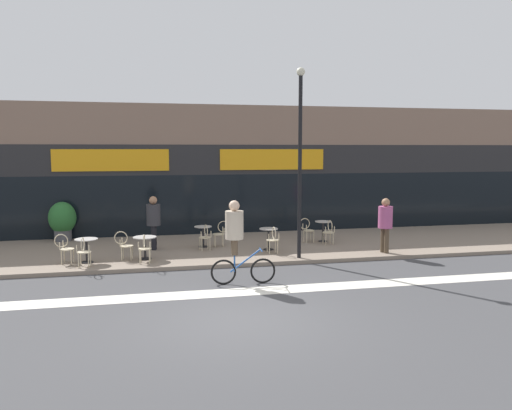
% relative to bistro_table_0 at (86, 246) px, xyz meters
% --- Properties ---
extents(ground_plane, '(120.00, 120.00, 0.00)m').
position_rel_bistro_table_0_xyz_m(ground_plane, '(3.69, -5.59, -0.64)').
color(ground_plane, '#424244').
extents(sidewalk_slab, '(40.00, 5.50, 0.12)m').
position_rel_bistro_table_0_xyz_m(sidewalk_slab, '(3.69, 1.66, -0.58)').
color(sidewalk_slab, gray).
rests_on(sidewalk_slab, ground).
extents(storefront_facade, '(40.00, 4.06, 5.31)m').
position_rel_bistro_table_0_xyz_m(storefront_facade, '(3.69, 6.37, 2.01)').
color(storefront_facade, '#7F6656').
rests_on(storefront_facade, ground).
extents(bike_lane_stripe, '(36.00, 0.70, 0.01)m').
position_rel_bistro_table_0_xyz_m(bike_lane_stripe, '(3.69, -3.65, -0.64)').
color(bike_lane_stripe, silver).
rests_on(bike_lane_stripe, ground).
extents(bistro_table_0, '(0.68, 0.68, 0.73)m').
position_rel_bistro_table_0_xyz_m(bistro_table_0, '(0.00, 0.00, 0.00)').
color(bistro_table_0, black).
rests_on(bistro_table_0, sidewalk_slab).
extents(bistro_table_1, '(0.72, 0.72, 0.71)m').
position_rel_bistro_table_0_xyz_m(bistro_table_1, '(1.73, 0.13, -0.01)').
color(bistro_table_1, black).
rests_on(bistro_table_1, sidewalk_slab).
extents(bistro_table_2, '(0.61, 0.61, 0.73)m').
position_rel_bistro_table_0_xyz_m(bistro_table_2, '(3.71, 1.69, -0.01)').
color(bistro_table_2, black).
rests_on(bistro_table_2, sidewalk_slab).
extents(bistro_table_3, '(0.64, 0.64, 0.74)m').
position_rel_bistro_table_0_xyz_m(bistro_table_3, '(5.84, 0.74, -0.00)').
color(bistro_table_3, black).
rests_on(bistro_table_3, sidewalk_slab).
extents(bistro_table_4, '(0.60, 0.60, 0.76)m').
position_rel_bistro_table_0_xyz_m(bistro_table_4, '(8.18, 1.79, 0.01)').
color(bistro_table_4, black).
rests_on(bistro_table_4, sidewalk_slab).
extents(cafe_chair_0_near, '(0.43, 0.59, 0.90)m').
position_rel_bistro_table_0_xyz_m(cafe_chair_0_near, '(-0.01, -0.63, -0.00)').
color(cafe_chair_0_near, beige).
rests_on(cafe_chair_0_near, sidewalk_slab).
extents(cafe_chair_0_side, '(0.60, 0.45, 0.90)m').
position_rel_bistro_table_0_xyz_m(cafe_chair_0_side, '(-0.63, 0.01, -0.00)').
color(cafe_chair_0_side, beige).
rests_on(cafe_chair_0_side, sidewalk_slab).
extents(cafe_chair_1_near, '(0.43, 0.59, 0.90)m').
position_rel_bistro_table_0_xyz_m(cafe_chair_1_near, '(1.72, -0.49, -0.00)').
color(cafe_chair_1_near, beige).
rests_on(cafe_chair_1_near, sidewalk_slab).
extents(cafe_chair_1_side, '(0.60, 0.45, 0.90)m').
position_rel_bistro_table_0_xyz_m(cafe_chair_1_side, '(1.10, 0.14, -0.00)').
color(cafe_chair_1_side, beige).
rests_on(cafe_chair_1_side, sidewalk_slab).
extents(cafe_chair_2_near, '(0.45, 0.60, 0.90)m').
position_rel_bistro_table_0_xyz_m(cafe_chair_2_near, '(3.72, 1.07, -0.00)').
color(cafe_chair_2_near, beige).
rests_on(cafe_chair_2_near, sidewalk_slab).
extents(cafe_chair_2_side, '(0.58, 0.40, 0.90)m').
position_rel_bistro_table_0_xyz_m(cafe_chair_2_side, '(4.34, 1.69, -0.00)').
color(cafe_chair_2_side, beige).
rests_on(cafe_chair_2_side, sidewalk_slab).
extents(cafe_chair_3_near, '(0.41, 0.58, 0.90)m').
position_rel_bistro_table_0_xyz_m(cafe_chair_3_near, '(5.84, 0.11, -0.00)').
color(cafe_chair_3_near, beige).
rests_on(cafe_chair_3_near, sidewalk_slab).
extents(cafe_chair_4_near, '(0.41, 0.58, 0.90)m').
position_rel_bistro_table_0_xyz_m(cafe_chair_4_near, '(8.18, 1.17, -0.00)').
color(cafe_chair_4_near, beige).
rests_on(cafe_chair_4_near, sidewalk_slab).
extents(cafe_chair_4_side, '(0.59, 0.43, 0.90)m').
position_rel_bistro_table_0_xyz_m(cafe_chair_4_side, '(7.55, 1.79, -0.00)').
color(cafe_chair_4_side, beige).
rests_on(cafe_chair_4_side, sidewalk_slab).
extents(planter_pot, '(1.00, 1.00, 1.47)m').
position_rel_bistro_table_0_xyz_m(planter_pot, '(-1.31, 4.00, 0.27)').
color(planter_pot, '#4C4C51').
rests_on(planter_pot, sidewalk_slab).
extents(lamp_post, '(0.26, 0.26, 5.89)m').
position_rel_bistro_table_0_xyz_m(lamp_post, '(6.49, -0.69, 2.84)').
color(lamp_post, black).
rests_on(lamp_post, sidewalk_slab).
extents(cyclist_0, '(1.72, 0.55, 2.22)m').
position_rel_bistro_table_0_xyz_m(cyclist_0, '(4.09, -2.92, 0.69)').
color(cyclist_0, black).
rests_on(cyclist_0, ground).
extents(pedestrian_near_end, '(0.57, 0.57, 1.82)m').
position_rel_bistro_table_0_xyz_m(pedestrian_near_end, '(9.50, -0.53, 0.56)').
color(pedestrian_near_end, '#4C3D2D').
rests_on(pedestrian_near_end, sidewalk_slab).
extents(pedestrian_far_end, '(0.52, 0.52, 1.83)m').
position_rel_bistro_table_0_xyz_m(pedestrian_far_end, '(2.02, 1.61, 0.57)').
color(pedestrian_far_end, black).
rests_on(pedestrian_far_end, sidewalk_slab).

